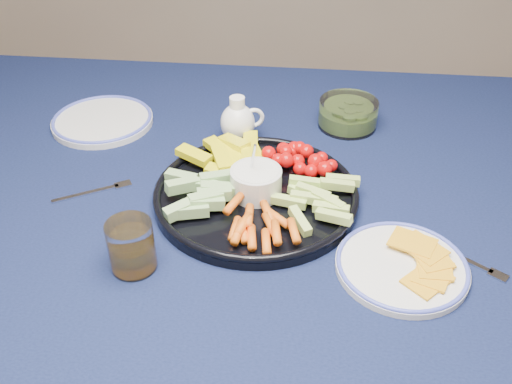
# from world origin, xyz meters

# --- Properties ---
(dining_table) EXTENTS (1.67, 1.07, 0.75)m
(dining_table) POSITION_xyz_m (0.00, 0.00, 0.66)
(dining_table) COLOR #52361B
(dining_table) RESTS_ON ground
(crudite_platter) EXTENTS (0.38, 0.38, 0.12)m
(crudite_platter) POSITION_xyz_m (0.05, -0.07, 0.77)
(crudite_platter) COLOR black
(crudite_platter) RESTS_ON dining_table
(creamer_pitcher) EXTENTS (0.09, 0.07, 0.10)m
(creamer_pitcher) POSITION_xyz_m (-0.00, 0.14, 0.79)
(creamer_pitcher) COLOR white
(creamer_pitcher) RESTS_ON dining_table
(pickle_bowl) EXTENTS (0.13, 0.13, 0.06)m
(pickle_bowl) POSITION_xyz_m (0.23, 0.23, 0.77)
(pickle_bowl) COLOR silver
(pickle_bowl) RESTS_ON dining_table
(cheese_plate) EXTENTS (0.21, 0.21, 0.02)m
(cheese_plate) POSITION_xyz_m (0.31, -0.23, 0.76)
(cheese_plate) COLOR silver
(cheese_plate) RESTS_ON dining_table
(juice_tumbler) EXTENTS (0.07, 0.07, 0.09)m
(juice_tumbler) POSITION_xyz_m (-0.12, -0.26, 0.78)
(juice_tumbler) COLOR silver
(juice_tumbler) RESTS_ON dining_table
(fork_left) EXTENTS (0.14, 0.09, 0.00)m
(fork_left) POSITION_xyz_m (-0.24, -0.07, 0.75)
(fork_left) COLOR silver
(fork_left) RESTS_ON dining_table
(fork_right) EXTENTS (0.13, 0.09, 0.00)m
(fork_right) POSITION_xyz_m (0.42, -0.20, 0.75)
(fork_right) COLOR silver
(fork_right) RESTS_ON dining_table
(side_plate_extra) EXTENTS (0.22, 0.22, 0.02)m
(side_plate_extra) POSITION_xyz_m (-0.32, 0.18, 0.76)
(side_plate_extra) COLOR silver
(side_plate_extra) RESTS_ON dining_table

